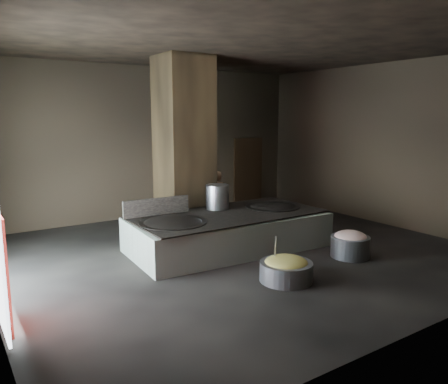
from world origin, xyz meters
TOP-DOWN VIEW (x-y plane):
  - floor at (0.00, 0.00)m, footprint 10.00×9.00m
  - ceiling at (0.00, 0.00)m, footprint 10.00×9.00m
  - back_wall at (0.00, 4.55)m, footprint 10.00×0.10m
  - front_wall at (0.00, -4.55)m, footprint 10.00×0.10m
  - right_wall at (5.05, 0.00)m, footprint 0.10×9.00m
  - pillar at (-0.30, 1.90)m, footprint 1.20×1.20m
  - hearth_platform at (-0.02, 0.31)m, footprint 4.59×2.37m
  - platform_cap at (-0.02, 0.31)m, footprint 4.39×2.11m
  - wok_left at (-1.47, 0.26)m, footprint 1.41×1.41m
  - wok_left_rim at (-1.47, 0.26)m, footprint 1.44×1.44m
  - wok_right at (1.33, 0.36)m, footprint 1.32×1.32m
  - wok_right_rim at (1.33, 0.36)m, footprint 1.35×1.35m
  - stock_pot at (0.03, 0.86)m, footprint 0.55×0.55m
  - splash_guard at (-1.47, 1.06)m, footprint 1.56×0.14m
  - cook at (0.82, 2.19)m, footprint 0.60×0.42m
  - veg_basin at (-0.27, -1.98)m, footprint 1.17×1.17m
  - veg_fill at (-0.27, -1.98)m, footprint 0.81×0.81m
  - ladle at (-0.42, -1.83)m, footprint 0.26×0.33m
  - meat_basin at (1.85, -1.67)m, footprint 0.90×0.90m
  - meat_fill at (1.85, -1.67)m, footprint 0.69×0.69m
  - doorway_near at (1.20, 4.45)m, footprint 1.18×0.08m
  - doorway_near_glow at (1.06, 4.17)m, footprint 0.82×0.04m
  - doorway_far at (3.60, 4.45)m, footprint 1.18×0.08m
  - doorway_far_glow at (3.49, 4.48)m, footprint 0.78×0.04m
  - pavilion_sliver at (-4.88, -1.10)m, footprint 0.05×0.90m

SIDE VIEW (x-z plane):
  - floor at x=0.00m, z-range -0.10..0.00m
  - veg_basin at x=-0.27m, z-range 0.00..0.36m
  - meat_basin at x=1.85m, z-range 0.00..0.46m
  - veg_fill at x=-0.27m, z-range 0.23..0.47m
  - hearth_platform at x=-0.02m, z-range 0.00..0.78m
  - meat_fill at x=1.85m, z-range 0.32..0.58m
  - ladle at x=-0.42m, z-range 0.20..0.90m
  - wok_left at x=-1.47m, z-range 0.55..0.95m
  - wok_right at x=1.33m, z-range 0.56..0.94m
  - cook at x=0.82m, z-range 0.00..1.57m
  - platform_cap at x=-0.02m, z-range 0.80..0.83m
  - wok_left_rim at x=-1.47m, z-range 0.80..0.84m
  - wok_right_rim at x=1.33m, z-range 0.80..0.84m
  - pavilion_sliver at x=-4.88m, z-range 0.00..1.70m
  - splash_guard at x=-1.47m, z-range 0.83..1.23m
  - doorway_near_glow at x=1.06m, z-range 0.08..2.02m
  - doorway_far_glow at x=3.49m, z-range 0.12..1.98m
  - doorway_near at x=1.20m, z-range -0.09..2.29m
  - doorway_far at x=3.60m, z-range -0.09..2.29m
  - stock_pot at x=0.03m, z-range 0.84..1.42m
  - back_wall at x=0.00m, z-range 0.00..4.50m
  - front_wall at x=0.00m, z-range 0.00..4.50m
  - right_wall at x=5.05m, z-range 0.00..4.50m
  - pillar at x=-0.30m, z-range 0.00..4.50m
  - ceiling at x=0.00m, z-range 4.50..4.60m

